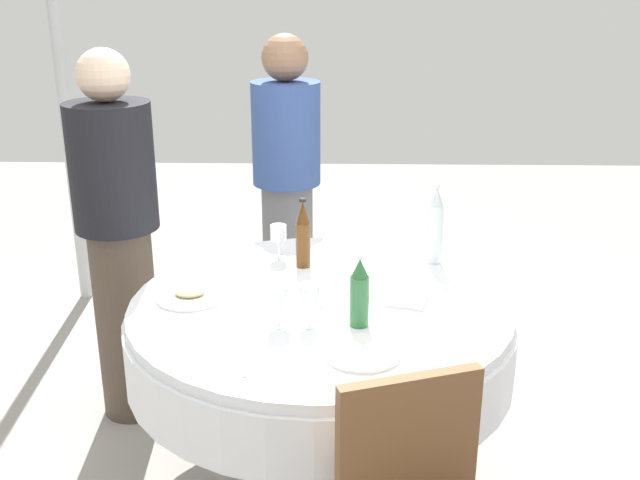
{
  "coord_description": "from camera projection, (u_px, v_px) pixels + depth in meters",
  "views": [
    {
      "loc": [
        -0.06,
        2.43,
        1.85
      ],
      "look_at": [
        0.0,
        0.0,
        0.97
      ],
      "focal_mm": 41.88,
      "sensor_mm": 36.0,
      "label": 1
    }
  ],
  "objects": [
    {
      "name": "bottle_brown_south",
      "position": [
        303.0,
        235.0,
        2.94
      ],
      "size": [
        0.06,
        0.06,
        0.28
      ],
      "color": "#593314",
      "rests_on": "dining_table"
    },
    {
      "name": "person_right",
      "position": [
        119.0,
        235.0,
        3.07
      ],
      "size": [
        0.34,
        0.34,
        1.58
      ],
      "rotation": [
        0.0,
        0.0,
        4.22
      ],
      "color": "#4C3F33",
      "rests_on": "ground_plane"
    },
    {
      "name": "knife_outer",
      "position": [
        240.0,
        362.0,
        2.24
      ],
      "size": [
        0.06,
        0.18,
        0.0
      ],
      "primitive_type": "cube",
      "rotation": [
        0.0,
        0.0,
        1.83
      ],
      "color": "silver",
      "rests_on": "dining_table"
    },
    {
      "name": "bottle_green_right",
      "position": [
        359.0,
        293.0,
        2.44
      ],
      "size": [
        0.07,
        0.07,
        0.25
      ],
      "color": "#2D6B38",
      "rests_on": "dining_table"
    },
    {
      "name": "wine_glass_near",
      "position": [
        309.0,
        297.0,
        2.44
      ],
      "size": [
        0.07,
        0.07,
        0.15
      ],
      "color": "white",
      "rests_on": "dining_table"
    },
    {
      "name": "fork_right",
      "position": [
        322.0,
        297.0,
        2.69
      ],
      "size": [
        0.03,
        0.18,
        0.0
      ],
      "primitive_type": "cube",
      "rotation": [
        0.0,
        0.0,
        4.65
      ],
      "color": "silver",
      "rests_on": "dining_table"
    },
    {
      "name": "dining_table",
      "position": [
        320.0,
        339.0,
        2.71
      ],
      "size": [
        1.39,
        1.39,
        0.74
      ],
      "color": "white",
      "rests_on": "ground_plane"
    },
    {
      "name": "spoon_near",
      "position": [
        354.0,
        260.0,
        3.03
      ],
      "size": [
        0.04,
        0.18,
        0.0
      ],
      "primitive_type": "cube",
      "rotation": [
        0.0,
        0.0,
        4.59
      ],
      "color": "silver",
      "rests_on": "dining_table"
    },
    {
      "name": "bottle_clear_outer",
      "position": [
        435.0,
        226.0,
        2.97
      ],
      "size": [
        0.06,
        0.06,
        0.33
      ],
      "color": "silver",
      "rests_on": "dining_table"
    },
    {
      "name": "wine_glass_far",
      "position": [
        279.0,
        297.0,
        2.44
      ],
      "size": [
        0.07,
        0.07,
        0.14
      ],
      "color": "white",
      "rests_on": "dining_table"
    },
    {
      "name": "plate_rear",
      "position": [
        190.0,
        295.0,
        2.68
      ],
      "size": [
        0.24,
        0.24,
        0.04
      ],
      "color": "white",
      "rests_on": "dining_table"
    },
    {
      "name": "folded_napkin",
      "position": [
        405.0,
        298.0,
        2.66
      ],
      "size": [
        0.18,
        0.18,
        0.02
      ],
      "primitive_type": "cube",
      "rotation": [
        0.0,
        0.0,
        -0.28
      ],
      "color": "white",
      "rests_on": "dining_table"
    },
    {
      "name": "person_outer",
      "position": [
        287.0,
        186.0,
        3.77
      ],
      "size": [
        0.34,
        0.34,
        1.58
      ],
      "rotation": [
        0.0,
        0.0,
        3.3
      ],
      "color": "slate",
      "rests_on": "ground_plane"
    },
    {
      "name": "plate_west",
      "position": [
        362.0,
        353.0,
        2.28
      ],
      "size": [
        0.24,
        0.24,
        0.02
      ],
      "color": "white",
      "rests_on": "dining_table"
    },
    {
      "name": "wine_glass_north",
      "position": [
        278.0,
        235.0,
        3.03
      ],
      "size": [
        0.07,
        0.07,
        0.14
      ],
      "color": "white",
      "rests_on": "dining_table"
    },
    {
      "name": "ground_plane",
      "position": [
        320.0,
        474.0,
        2.91
      ],
      "size": [
        10.0,
        10.0,
        0.0
      ],
      "primitive_type": "plane",
      "color": "gray"
    },
    {
      "name": "tent_pole_secondary",
      "position": [
        62.0,
        77.0,
        4.07
      ],
      "size": [
        0.07,
        0.07,
        2.62
      ],
      "primitive_type": "cylinder",
      "color": "#B2B5B7",
      "rests_on": "ground_plane"
    }
  ]
}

